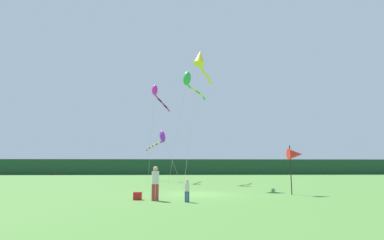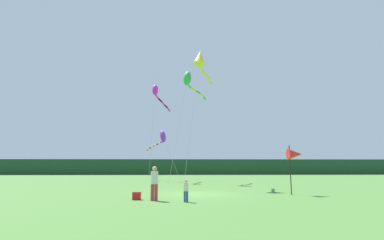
% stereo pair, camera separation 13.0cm
% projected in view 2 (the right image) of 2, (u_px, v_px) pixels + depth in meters
% --- Properties ---
extents(ground_plane, '(120.00, 120.00, 0.00)m').
position_uv_depth(ground_plane, '(195.00, 194.00, 18.77)').
color(ground_plane, '#477533').
extents(distant_treeline, '(108.00, 2.72, 3.22)m').
position_uv_depth(distant_treeline, '(185.00, 167.00, 63.44)').
color(distant_treeline, '#1E4228').
rests_on(distant_treeline, ground).
extents(person_adult, '(0.38, 0.38, 1.74)m').
position_uv_depth(person_adult, '(154.00, 181.00, 15.25)').
color(person_adult, '#B23338').
rests_on(person_adult, ground).
extents(person_child, '(0.24, 0.24, 1.09)m').
position_uv_depth(person_child, '(186.00, 189.00, 14.56)').
color(person_child, '#334C8C').
rests_on(person_child, ground).
extents(cooler_box, '(0.43, 0.32, 0.40)m').
position_uv_depth(cooler_box, '(137.00, 196.00, 15.54)').
color(cooler_box, red).
rests_on(cooler_box, ground).
extents(banner_flag_pole, '(0.90, 0.70, 3.05)m').
position_uv_depth(banner_flag_pole, '(295.00, 155.00, 18.65)').
color(banner_flag_pole, black).
rests_on(banner_flag_pole, ground).
extents(kite_green, '(4.27, 6.27, 12.45)m').
position_uv_depth(kite_green, '(189.00, 80.00, 33.49)').
color(kite_green, '#B2B2B2').
rests_on(kite_green, ground).
extents(kite_purple, '(4.54, 6.40, 6.17)m').
position_uv_depth(kite_purple, '(161.00, 138.00, 35.81)').
color(kite_purple, '#B2B2B2').
rests_on(kite_purple, ground).
extents(kite_yellow, '(2.94, 6.11, 12.19)m').
position_uv_depth(kite_yellow, '(200.00, 59.00, 26.57)').
color(kite_yellow, '#B2B2B2').
rests_on(kite_yellow, ground).
extents(kite_magenta, '(2.10, 6.48, 11.43)m').
position_uv_depth(kite_magenta, '(157.00, 94.00, 35.74)').
color(kite_magenta, '#B2B2B2').
rests_on(kite_magenta, ground).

